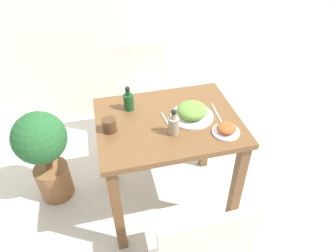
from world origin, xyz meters
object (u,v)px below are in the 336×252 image
(food_plate, at_px, (192,112))
(potted_plant_left, at_px, (44,150))
(chair_near, at_px, (195,248))
(chair_far, at_px, (144,93))
(side_plate, at_px, (226,129))
(sauce_bottle, at_px, (174,124))
(condiment_bottle, at_px, (129,101))
(drink_cup, at_px, (109,125))

(food_plate, relative_size, potted_plant_left, 0.35)
(chair_near, distance_m, chair_far, 1.40)
(side_plate, xyz_separation_m, sauce_bottle, (-0.29, 0.07, 0.04))
(side_plate, relative_size, condiment_bottle, 0.96)
(chair_near, bearing_deg, condiment_bottle, -79.17)
(food_plate, xyz_separation_m, drink_cup, (-0.50, -0.01, -0.00))
(drink_cup, xyz_separation_m, potted_plant_left, (-0.46, 0.29, -0.35))
(side_plate, bearing_deg, condiment_bottle, 143.66)
(chair_near, height_order, food_plate, chair_near)
(side_plate, distance_m, potted_plant_left, 1.24)
(sauce_bottle, bearing_deg, condiment_bottle, 125.68)
(chair_far, distance_m, potted_plant_left, 0.89)
(sauce_bottle, xyz_separation_m, condiment_bottle, (-0.21, 0.30, 0.00))
(sauce_bottle, bearing_deg, potted_plant_left, 153.98)
(drink_cup, bearing_deg, condiment_bottle, 53.64)
(food_plate, distance_m, sauce_bottle, 0.19)
(drink_cup, xyz_separation_m, sauce_bottle, (0.35, -0.11, 0.02))
(chair_far, relative_size, food_plate, 3.51)
(drink_cup, xyz_separation_m, condiment_bottle, (0.14, 0.19, 0.02))
(side_plate, height_order, drink_cup, drink_cup)
(sauce_bottle, bearing_deg, chair_near, -94.76)
(food_plate, bearing_deg, condiment_bottle, 153.65)
(chair_near, distance_m, side_plate, 0.66)
(chair_near, height_order, side_plate, chair_near)
(side_plate, bearing_deg, drink_cup, 164.23)
(chair_far, relative_size, side_plate, 5.82)
(chair_far, distance_m, condiment_bottle, 0.63)
(chair_far, height_order, potted_plant_left, chair_far)
(side_plate, xyz_separation_m, drink_cup, (-0.64, 0.18, 0.01))
(chair_near, bearing_deg, sauce_bottle, -94.76)
(side_plate, height_order, condiment_bottle, condiment_bottle)
(chair_far, distance_m, food_plate, 0.78)
(chair_far, xyz_separation_m, condiment_bottle, (-0.18, -0.53, 0.30))
(chair_near, bearing_deg, potted_plant_left, -51.61)
(chair_near, xyz_separation_m, potted_plant_left, (-0.77, 0.97, -0.08))
(side_plate, bearing_deg, chair_near, -123.75)
(side_plate, xyz_separation_m, condiment_bottle, (-0.50, 0.37, 0.04))
(drink_cup, height_order, sauce_bottle, sauce_bottle)
(food_plate, bearing_deg, chair_near, -105.47)
(chair_near, xyz_separation_m, sauce_bottle, (0.05, 0.57, 0.30))
(chair_near, xyz_separation_m, condiment_bottle, (-0.17, 0.87, 0.30))
(food_plate, xyz_separation_m, condiment_bottle, (-0.36, 0.18, 0.02))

